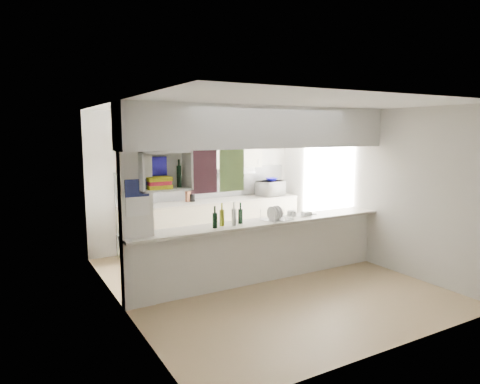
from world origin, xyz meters
TOP-DOWN VIEW (x-y plane):
  - floor at (0.00, 0.00)m, footprint 4.80×4.80m
  - ceiling at (0.00, 0.00)m, footprint 4.80×4.80m
  - wall_back at (0.00, 2.40)m, footprint 4.20×0.00m
  - wall_left at (-2.10, 0.00)m, footprint 0.00×4.80m
  - wall_right at (2.10, 0.00)m, footprint 0.00×4.80m
  - servery_partition at (-0.17, 0.00)m, footprint 4.20×0.50m
  - cubby_shelf at (-1.57, -0.06)m, footprint 0.65×0.35m
  - kitchen_run at (0.16, 2.14)m, footprint 3.60×0.63m
  - microwave at (1.51, 2.07)m, footprint 0.63×0.50m
  - bowl at (1.55, 2.10)m, footprint 0.24×0.24m
  - dish_rack at (0.22, -0.04)m, footprint 0.47×0.39m
  - cup at (0.22, -0.05)m, footprint 0.12×0.12m
  - wine_bottles at (-0.60, -0.03)m, footprint 0.52×0.15m
  - plastic_tubs at (0.71, 0.08)m, footprint 0.49×0.23m
  - utensil_jar at (-0.21, 2.15)m, footprint 0.10×0.10m
  - knife_block at (-0.28, 2.18)m, footprint 0.11×0.10m

SIDE VIEW (x-z plane):
  - floor at x=0.00m, z-range 0.00..0.00m
  - kitchen_run at x=0.16m, z-range -0.29..1.95m
  - plastic_tubs at x=0.71m, z-range 0.92..0.99m
  - cup at x=0.22m, z-range 0.94..1.03m
  - utensil_jar at x=-0.21m, z-range 0.92..1.07m
  - dish_rack at x=0.22m, z-range 0.90..1.12m
  - knife_block at x=-0.28m, z-range 0.92..1.12m
  - wine_bottles at x=-0.60m, z-range 0.87..1.21m
  - microwave at x=1.51m, z-range 0.92..1.22m
  - bowl at x=1.55m, z-range 1.22..1.28m
  - wall_back at x=0.00m, z-range -0.80..3.40m
  - wall_left at x=-2.10m, z-range -1.10..3.70m
  - wall_right at x=2.10m, z-range -1.10..3.70m
  - servery_partition at x=-0.17m, z-range 0.36..2.96m
  - cubby_shelf at x=-1.57m, z-range 1.46..1.96m
  - ceiling at x=0.00m, z-range 2.60..2.60m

